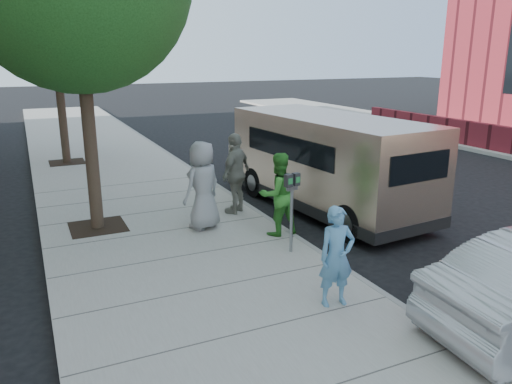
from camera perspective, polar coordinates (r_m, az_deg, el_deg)
ground at (r=10.13m, az=-2.55°, el=-7.08°), size 120.00×120.00×0.00m
sidewalk at (r=9.80m, az=-8.01°, el=-7.57°), size 5.00×60.00×0.15m
curb_face at (r=10.70m, az=4.62°, el=-5.44°), size 0.12×60.00×0.16m
tree_far at (r=18.73m, az=-22.08°, el=17.49°), size 3.92×3.80×6.49m
parking_meter at (r=9.51m, az=4.12°, el=-0.43°), size 0.34×0.18×1.57m
van at (r=12.81m, az=7.88°, el=3.59°), size 2.70×6.65×2.41m
person_officer at (r=7.70m, az=9.20°, el=-7.29°), size 0.62×0.45×1.57m
person_green_shirt at (r=10.52m, az=2.54°, el=-0.25°), size 0.89×0.71×1.77m
person_gray_shirt at (r=10.92m, az=-6.10°, el=0.74°), size 1.12×0.96×1.95m
person_striped_polo at (r=11.99m, az=-2.30°, el=2.15°), size 1.19×1.07×1.95m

